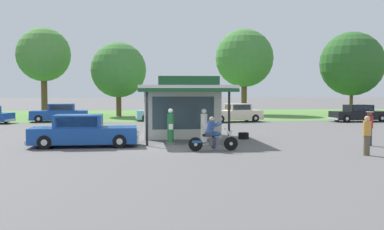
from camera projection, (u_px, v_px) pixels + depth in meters
The scene contains 19 objects.
ground_plane at pixel (162, 148), 22.19m from camera, with size 300.00×300.00×0.00m, color #5B5959.
grass_verge_strip at pixel (150, 115), 51.96m from camera, with size 120.00×24.00×0.01m, color #56843D.
service_station_kiosk at pixel (181, 108), 27.05m from camera, with size 5.06×6.67×3.49m.
gas_pump_nearside at pixel (171, 128), 23.55m from camera, with size 0.44×0.44×1.86m.
gas_pump_offside at pixel (204, 128), 23.74m from camera, with size 0.44×0.44×1.83m.
motorcycle_with_rider at pixel (212, 137), 21.00m from camera, with size 2.30×0.70×1.58m.
featured_classic_sedan at pixel (83, 132), 22.58m from camera, with size 5.40×1.96×1.58m.
parked_car_back_row_centre_left at pixel (235, 114), 40.30m from camera, with size 5.34×2.91×1.60m.
parked_car_back_row_far_right at pixel (359, 114), 40.60m from camera, with size 5.34×2.24×1.49m.
parked_car_back_row_left at pixel (163, 113), 41.73m from camera, with size 5.14×2.13×1.53m.
parked_car_second_row_spare at pixel (60, 113), 40.36m from camera, with size 5.23×2.32×1.58m.
bystander_standing_back_lot at pixel (185, 117), 31.59m from camera, with size 0.38×0.38×1.73m.
bystander_leaning_by_kiosk at pixel (369, 127), 22.89m from camera, with size 0.38×0.38×1.74m.
bystander_chatting_near_pumps at pixel (367, 135), 19.53m from camera, with size 0.34×0.34×1.69m.
tree_oak_distant_spare at pixel (119, 71), 48.42m from camera, with size 5.85×5.85×7.85m.
tree_oak_far_left at pixel (44, 55), 47.26m from camera, with size 5.54×5.54×9.23m.
tree_oak_left at pixel (244, 59), 52.47m from camera, with size 6.64×6.64×9.78m.
tree_oak_far_right at pixel (352, 65), 50.52m from camera, with size 7.05×7.05×9.21m.
spare_tire_stack at pixel (244, 136), 26.15m from camera, with size 0.60×0.60×0.36m.
Camera 1 is at (-0.99, -22.10, 2.79)m, focal length 42.86 mm.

